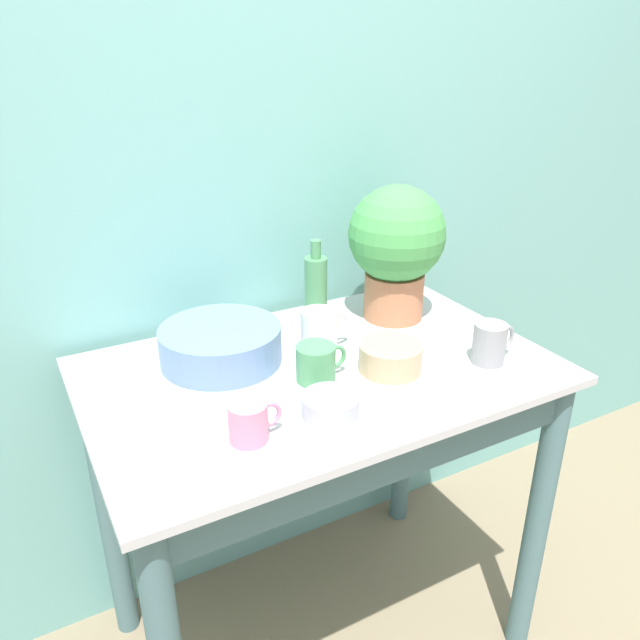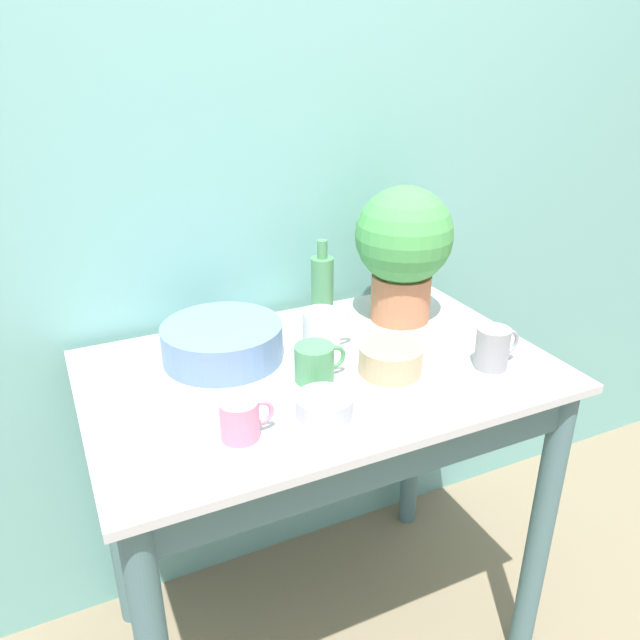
# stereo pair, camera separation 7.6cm
# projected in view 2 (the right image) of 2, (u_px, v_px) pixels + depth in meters

# --- Properties ---
(wall_back) EXTENTS (6.00, 0.05, 2.40)m
(wall_back) POSITION_uv_depth(u_px,v_px,m) (256.00, 189.00, 1.62)
(wall_back) COLOR #70ADA8
(wall_back) RESTS_ON ground_plane
(counter_table) EXTENTS (1.06, 0.68, 0.87)m
(counter_table) POSITION_uv_depth(u_px,v_px,m) (324.00, 444.00, 1.50)
(counter_table) COLOR slate
(counter_table) RESTS_ON ground_plane
(potted_plant) EXTENTS (0.25, 0.25, 0.36)m
(potted_plant) POSITION_uv_depth(u_px,v_px,m) (403.00, 246.00, 1.60)
(potted_plant) COLOR #B7704C
(potted_plant) RESTS_ON counter_table
(bowl_wash_large) EXTENTS (0.28, 0.28, 0.09)m
(bowl_wash_large) POSITION_uv_depth(u_px,v_px,m) (223.00, 342.00, 1.46)
(bowl_wash_large) COLOR #6684B2
(bowl_wash_large) RESTS_ON counter_table
(bottle_tall) EXTENTS (0.06, 0.06, 0.22)m
(bottle_tall) POSITION_uv_depth(u_px,v_px,m) (322.00, 287.00, 1.65)
(bottle_tall) COLOR #4C8C59
(bottle_tall) RESTS_ON counter_table
(mug_green) EXTENTS (0.12, 0.09, 0.08)m
(mug_green) POSITION_uv_depth(u_px,v_px,m) (315.00, 363.00, 1.37)
(mug_green) COLOR #4C935B
(mug_green) RESTS_ON counter_table
(mug_grey) EXTENTS (0.11, 0.08, 0.10)m
(mug_grey) POSITION_uv_depth(u_px,v_px,m) (493.00, 348.00, 1.42)
(mug_grey) COLOR gray
(mug_grey) RESTS_ON counter_table
(mug_white) EXTENTS (0.13, 0.09, 0.10)m
(mug_white) POSITION_uv_depth(u_px,v_px,m) (322.00, 331.00, 1.50)
(mug_white) COLOR white
(mug_white) RESTS_ON counter_table
(mug_pink) EXTENTS (0.11, 0.08, 0.08)m
(mug_pink) POSITION_uv_depth(u_px,v_px,m) (241.00, 419.00, 1.17)
(mug_pink) COLOR pink
(mug_pink) RESTS_ON counter_table
(bowl_small_steel) EXTENTS (0.12, 0.12, 0.04)m
(bowl_small_steel) POSITION_uv_depth(u_px,v_px,m) (324.00, 406.00, 1.25)
(bowl_small_steel) COLOR #A8A8B2
(bowl_small_steel) RESTS_ON counter_table
(bowl_small_tan) EXTENTS (0.14, 0.14, 0.06)m
(bowl_small_tan) POSITION_uv_depth(u_px,v_px,m) (390.00, 359.00, 1.40)
(bowl_small_tan) COLOR tan
(bowl_small_tan) RESTS_ON counter_table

